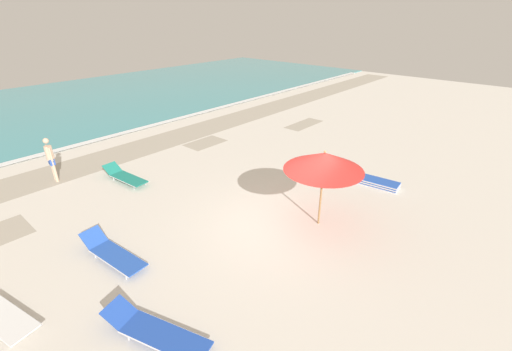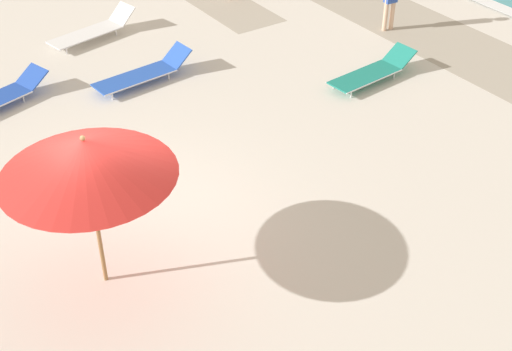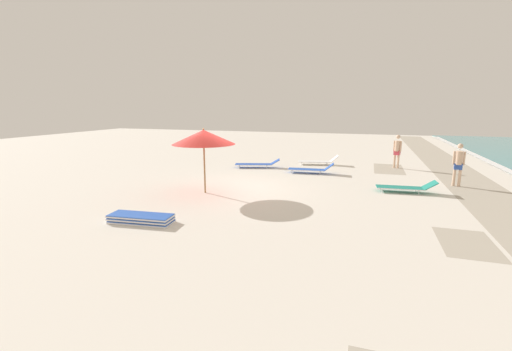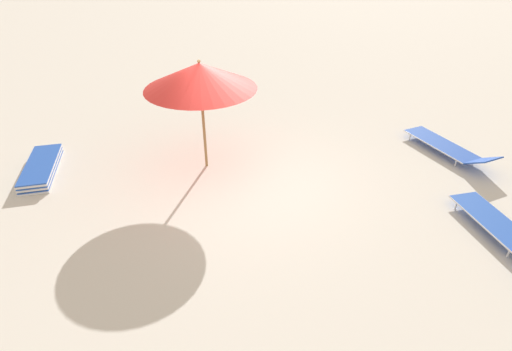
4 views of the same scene
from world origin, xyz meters
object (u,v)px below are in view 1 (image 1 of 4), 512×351
sun_lounger_beside_umbrella (156,332)px  beachgoer_shoreline_child (50,157)px  beach_umbrella (324,162)px  sun_lounger_near_water_left (125,176)px  lounger_stack (374,182)px  sun_lounger_under_umbrella (113,253)px

sun_lounger_beside_umbrella → beachgoer_shoreline_child: bearing=63.4°
beach_umbrella → sun_lounger_near_water_left: 7.90m
sun_lounger_beside_umbrella → lounger_stack: bearing=-19.2°
lounger_stack → sun_lounger_near_water_left: size_ratio=0.87×
sun_lounger_near_water_left → beach_umbrella: bearing=-76.3°
beach_umbrella → sun_lounger_near_water_left: beach_umbrella is taller
beach_umbrella → sun_lounger_beside_umbrella: (-5.79, 0.22, -1.91)m
beach_umbrella → lounger_stack: bearing=-2.9°
beach_umbrella → beachgoer_shoreline_child: (-4.21, 9.34, -1.11)m
lounger_stack → sun_lounger_beside_umbrella: size_ratio=0.78×
lounger_stack → sun_lounger_beside_umbrella: sun_lounger_beside_umbrella is taller
sun_lounger_under_umbrella → sun_lounger_beside_umbrella: (-0.67, -2.99, -0.01)m
lounger_stack → sun_lounger_under_umbrella: (-8.78, 3.39, 0.09)m
lounger_stack → sun_lounger_beside_umbrella: (-9.45, 0.40, 0.08)m
beachgoer_shoreline_child → beach_umbrella: bearing=29.8°
lounger_stack → sun_lounger_under_umbrella: 9.41m
beach_umbrella → lounger_stack: 4.18m
beach_umbrella → sun_lounger_under_umbrella: bearing=148.0°
beach_umbrella → sun_lounger_under_umbrella: size_ratio=1.09×
sun_lounger_under_umbrella → sun_lounger_beside_umbrella: size_ratio=0.92×
sun_lounger_beside_umbrella → sun_lounger_near_water_left: size_ratio=1.12×
sun_lounger_beside_umbrella → beachgoer_shoreline_child: (1.57, 9.13, 0.80)m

